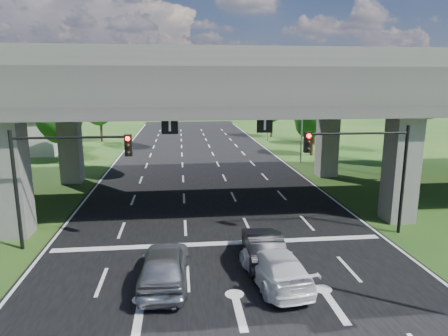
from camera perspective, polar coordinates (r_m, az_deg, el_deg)
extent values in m
plane|color=#1C4415|center=(17.90, 0.77, -15.13)|extent=(160.00, 160.00, 0.00)
cube|color=black|center=(27.13, -1.86, -5.44)|extent=(18.00, 120.00, 0.03)
cube|color=#33312E|center=(27.86, -2.31, 11.70)|extent=(80.00, 15.00, 2.00)
cube|color=slate|center=(20.68, -0.85, 15.73)|extent=(80.00, 0.50, 1.00)
cube|color=slate|center=(35.12, -3.20, 14.22)|extent=(80.00, 0.50, 1.00)
cube|color=slate|center=(24.04, -28.22, -0.61)|extent=(1.60, 1.60, 7.00)
cube|color=slate|center=(35.28, -21.13, 3.65)|extent=(1.60, 1.60, 7.00)
cube|color=slate|center=(25.80, 24.01, 0.57)|extent=(1.60, 1.60, 7.00)
cube|color=slate|center=(36.51, 14.59, 4.33)|extent=(1.60, 1.60, 7.00)
cube|color=black|center=(20.91, -7.76, 5.98)|extent=(0.85, 0.06, 0.85)
cube|color=black|center=(21.38, 5.84, 6.16)|extent=(0.85, 0.06, 0.85)
cylinder|color=black|center=(23.72, 24.22, -1.62)|extent=(0.18, 0.18, 6.00)
cylinder|color=black|center=(22.00, 18.61, 4.71)|extent=(5.50, 0.12, 0.12)
cube|color=black|center=(20.87, 11.86, 3.61)|extent=(0.35, 0.28, 1.05)
sphere|color=#FF0C05|center=(20.68, 12.04, 4.50)|extent=(0.22, 0.22, 0.22)
cylinder|color=black|center=(21.97, -27.55, -2.97)|extent=(0.18, 0.18, 6.00)
cylinder|color=black|center=(20.64, -21.12, 4.08)|extent=(5.50, 0.12, 0.12)
cube|color=black|center=(19.99, -13.51, 3.17)|extent=(0.35, 0.28, 1.05)
sphere|color=#FF0C05|center=(19.79, -13.61, 4.10)|extent=(0.22, 0.22, 0.22)
cylinder|color=gray|center=(41.83, 11.13, 7.50)|extent=(0.16, 0.16, 10.00)
cylinder|color=gray|center=(41.31, 9.36, 14.04)|extent=(3.00, 0.10, 0.10)
cube|color=gray|center=(40.93, 7.27, 13.98)|extent=(0.60, 0.25, 0.18)
cylinder|color=gray|center=(57.26, 6.32, 8.84)|extent=(0.16, 0.16, 10.00)
cylinder|color=gray|center=(56.88, 4.92, 13.58)|extent=(3.00, 0.10, 0.10)
cube|color=gray|center=(56.61, 3.39, 13.51)|extent=(0.60, 0.25, 0.18)
cylinder|color=black|center=(43.97, -22.16, 2.65)|extent=(0.36, 0.36, 3.30)
sphere|color=#1E5416|center=(43.62, -22.47, 6.54)|extent=(4.50, 4.50, 4.50)
sphere|color=#1E5416|center=(43.14, -22.21, 8.31)|extent=(3.60, 3.60, 3.60)
sphere|color=#1E5416|center=(44.17, -22.61, 5.41)|extent=(3.30, 3.30, 3.30)
cylinder|color=black|center=(52.44, -22.98, 3.74)|extent=(0.36, 0.36, 2.86)
sphere|color=#1E5416|center=(52.17, -23.22, 6.56)|extent=(3.90, 3.90, 3.90)
sphere|color=#1E5416|center=(51.69, -22.99, 7.84)|extent=(3.12, 3.12, 3.12)
sphere|color=#1E5416|center=(52.70, -23.34, 5.74)|extent=(2.86, 2.86, 2.86)
cylinder|color=black|center=(59.18, -17.12, 5.33)|extent=(0.36, 0.36, 3.52)
sphere|color=#1E5416|center=(58.92, -17.31, 8.42)|extent=(4.80, 4.80, 4.80)
sphere|color=#1E5416|center=(58.49, -17.07, 9.83)|extent=(3.84, 3.84, 3.84)
sphere|color=#1E5416|center=(59.43, -17.47, 7.51)|extent=(3.52, 3.52, 3.52)
cylinder|color=black|center=(46.76, 12.43, 3.64)|extent=(0.36, 0.36, 3.08)
sphere|color=#1E5416|center=(46.45, 12.59, 7.06)|extent=(4.20, 4.20, 4.20)
sphere|color=#1E5416|center=(46.21, 13.26, 8.57)|extent=(3.36, 3.36, 3.36)
sphere|color=#1E5416|center=(46.81, 12.04, 6.09)|extent=(3.08, 3.08, 3.08)
cylinder|color=black|center=(55.24, 12.74, 4.78)|extent=(0.36, 0.36, 2.86)
sphere|color=#1E5416|center=(54.99, 12.87, 7.46)|extent=(3.90, 3.90, 3.90)
sphere|color=#1E5416|center=(54.76, 13.43, 8.65)|extent=(3.12, 3.12, 3.12)
sphere|color=#1E5416|center=(55.33, 12.40, 6.70)|extent=(2.86, 2.86, 2.86)
cylinder|color=black|center=(61.75, 6.81, 5.94)|extent=(0.36, 0.36, 3.30)
sphere|color=#1E5416|center=(61.51, 6.88, 8.72)|extent=(4.50, 4.50, 4.50)
sphere|color=#1E5416|center=(61.25, 7.34, 9.96)|extent=(3.60, 3.60, 3.60)
sphere|color=#1E5416|center=(61.89, 6.50, 7.91)|extent=(3.30, 3.30, 3.30)
imported|color=#9D9FA4|center=(17.01, -8.48, -13.58)|extent=(2.15, 4.94, 1.66)
imported|color=black|center=(18.83, 5.58, -11.12)|extent=(1.85, 4.64, 1.50)
imported|color=white|center=(17.18, 7.26, -13.70)|extent=(2.60, 5.10, 1.42)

